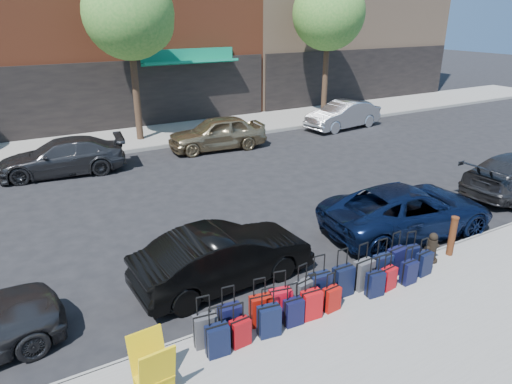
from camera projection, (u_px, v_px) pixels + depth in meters
ground at (220, 220)px, 13.10m from camera, size 120.00×120.00×0.00m
sidewalk_near at (383, 355)px, 7.82m from camera, size 60.00×4.00×0.15m
sidewalk_far at (127, 139)px, 21.15m from camera, size 60.00×4.00×0.15m
curb_near at (313, 296)px, 9.46m from camera, size 60.00×0.08×0.15m
curb_far at (140, 150)px, 19.52m from camera, size 60.00×0.08×0.15m
tree_center at (132, 16)px, 19.09m from camera, size 3.80×3.80×7.27m
tree_right at (331, 15)px, 23.93m from camera, size 3.80×3.80×7.27m
suitcase_front_0 at (205, 330)px, 7.86m from camera, size 0.42×0.27×0.96m
suitcase_front_1 at (230, 320)px, 8.11m from camera, size 0.43×0.26×0.98m
suitcase_front_2 at (261, 310)px, 8.39m from camera, size 0.42×0.28×0.95m
suitcase_front_3 at (280, 304)px, 8.55m from camera, size 0.45×0.30×0.99m
suitcase_front_4 at (304, 294)px, 8.88m from camera, size 0.41×0.27×0.93m
suitcase_front_5 at (320, 288)px, 9.04m from camera, size 0.44×0.27×1.03m
suitcase_front_6 at (343, 281)px, 9.26m from camera, size 0.43×0.25×1.03m
suitcase_front_7 at (363, 274)px, 9.50m from camera, size 0.44×0.26×1.02m
suitcase_front_8 at (382, 268)px, 9.78m from camera, size 0.42×0.25×0.97m
suitcase_front_9 at (396, 261)px, 10.03m from camera, size 0.43×0.26×1.00m
suitcase_front_10 at (410, 258)px, 10.19m from camera, size 0.42×0.28×0.93m
suitcase_back_0 at (217, 340)px, 7.64m from camera, size 0.40×0.25×0.92m
suitcase_back_1 at (240, 332)px, 7.88m from camera, size 0.35×0.22×0.82m
suitcase_back_2 at (269, 321)px, 8.11m from camera, size 0.43×0.29×0.94m
suitcase_back_3 at (293, 312)px, 8.40m from camera, size 0.37×0.23×0.85m
suitcase_back_4 at (311, 304)px, 8.58m from camera, size 0.40×0.25×0.92m
suitcase_back_5 at (332, 299)px, 8.81m from camera, size 0.35×0.22×0.80m
suitcase_back_7 at (375, 284)px, 9.26m from camera, size 0.37×0.24×0.85m
suitcase_back_8 at (388, 278)px, 9.50m from camera, size 0.35×0.23×0.79m
suitcase_back_9 at (409, 272)px, 9.69m from camera, size 0.35×0.21×0.83m
suitcase_back_10 at (424, 263)px, 10.02m from camera, size 0.38×0.23×0.86m
fire_hydrant at (432, 248)px, 10.53m from camera, size 0.37×0.32×0.72m
bollard at (452, 235)px, 10.75m from camera, size 0.18×0.18×0.98m
display_rack at (153, 368)px, 6.76m from camera, size 0.58×0.64×0.99m
car_near_1 at (224, 257)px, 9.82m from camera, size 4.01×1.58×1.30m
car_near_2 at (408, 210)px, 12.13m from camera, size 4.97×2.72×1.32m
car_far_1 at (62, 157)px, 16.64m from camera, size 4.66×2.39×1.29m
car_far_2 at (217, 133)px, 19.66m from camera, size 4.35×2.09×1.43m
car_far_3 at (343, 115)px, 23.26m from camera, size 4.32×1.93×1.38m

